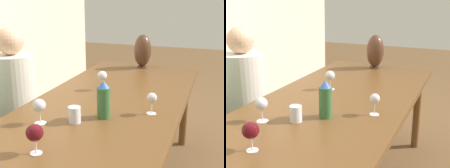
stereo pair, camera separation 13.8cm
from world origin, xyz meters
The scene contains 10 objects.
dining_table centered at (0.00, 0.00, 0.71)m, with size 2.66×0.99×0.77m.
water_bottle centered at (-0.12, -0.07, 0.88)m, with size 0.08×0.08×0.22m.
water_tumbler centered at (-0.24, 0.06, 0.82)m, with size 0.07×0.07×0.09m.
vase centered at (1.17, 0.03, 0.94)m, with size 0.17×0.17×0.32m.
wine_glass_0 centered at (0.38, 0.13, 0.88)m, with size 0.07×0.07×0.14m.
wine_glass_1 centered at (0.03, -0.32, 0.87)m, with size 0.06×0.06×0.13m.
wine_glass_2 centered at (-0.62, 0.07, 0.87)m, with size 0.08×0.08×0.14m.
wine_glass_3 centered at (-0.32, 0.23, 0.88)m, with size 0.07×0.07×0.14m.
chair_far centered at (0.22, 0.87, 0.46)m, with size 0.44×0.44×0.85m.
person_far centered at (0.22, 0.80, 0.66)m, with size 0.33×0.33×1.23m.
Camera 1 is at (-1.70, -0.68, 1.48)m, focal length 50.00 mm.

